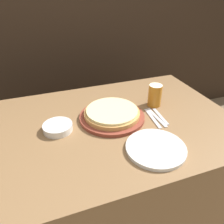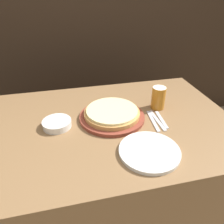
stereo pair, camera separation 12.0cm
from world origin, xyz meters
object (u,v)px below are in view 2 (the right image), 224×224
object	(u,v)px
beer_glass	(158,97)
spoon	(161,120)
pizza_on_board	(112,114)
dinner_plate	(149,151)
side_bowl	(57,124)
fork	(153,121)
dinner_knife	(157,120)

from	to	relation	value
beer_glass	spoon	bearing A→B (deg)	-103.25
spoon	beer_glass	bearing A→B (deg)	76.75
pizza_on_board	dinner_plate	xyz separation A→B (m)	(0.10, -0.31, -0.02)
dinner_plate	spoon	xyz separation A→B (m)	(0.16, 0.23, -0.01)
side_bowl	spoon	size ratio (longest dim) A/B	0.87
pizza_on_board	spoon	distance (m)	0.27
fork	dinner_knife	size ratio (longest dim) A/B	1.00
beer_glass	side_bowl	xyz separation A→B (m)	(-0.59, -0.06, -0.05)
dinner_plate	side_bowl	size ratio (longest dim) A/B	1.83
side_bowl	fork	xyz separation A→B (m)	(0.51, -0.07, -0.02)
pizza_on_board	beer_glass	world-z (taller)	beer_glass
dinner_knife	spoon	size ratio (longest dim) A/B	1.17
pizza_on_board	fork	bearing A→B (deg)	-21.06
side_bowl	spoon	xyz separation A→B (m)	(0.56, -0.07, -0.02)
fork	dinner_knife	world-z (taller)	same
dinner_plate	side_bowl	world-z (taller)	side_bowl
pizza_on_board	dinner_plate	world-z (taller)	pizza_on_board
side_bowl	dinner_knife	world-z (taller)	side_bowl
spoon	side_bowl	bearing A→B (deg)	173.00
pizza_on_board	spoon	world-z (taller)	pizza_on_board
dinner_plate	dinner_knife	world-z (taller)	dinner_plate
pizza_on_board	spoon	xyz separation A→B (m)	(0.26, -0.08, -0.02)
fork	dinner_knife	bearing A→B (deg)	0.00
pizza_on_board	fork	xyz separation A→B (m)	(0.21, -0.08, -0.02)
dinner_knife	spoon	bearing A→B (deg)	0.00
side_bowl	spoon	world-z (taller)	side_bowl
beer_glass	dinner_knife	size ratio (longest dim) A/B	0.66
side_bowl	dinner_knife	xyz separation A→B (m)	(0.54, -0.07, -0.02)
beer_glass	dinner_knife	distance (m)	0.16
dinner_knife	side_bowl	bearing A→B (deg)	172.68
pizza_on_board	beer_glass	distance (m)	0.30
pizza_on_board	fork	size ratio (longest dim) A/B	1.77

